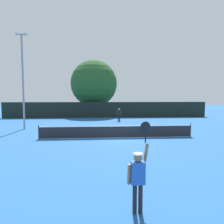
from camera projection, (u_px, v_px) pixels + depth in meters
name	position (u px, v px, depth m)	size (l,w,h in m)	color
ground_plane	(117.00, 138.00, 15.67)	(120.00, 120.00, 0.00)	#235693
tennis_net	(117.00, 131.00, 15.63)	(12.01, 0.08, 1.07)	#232328
perimeter_fence	(107.00, 110.00, 30.95)	(31.46, 0.12, 2.41)	black
player_serving	(138.00, 174.00, 5.46)	(0.68, 0.40, 2.54)	blue
player_receiving	(119.00, 113.00, 26.40)	(0.57, 0.24, 1.65)	black
tennis_ball	(113.00, 130.00, 19.24)	(0.07, 0.07, 0.07)	#CCE033
light_pole	(23.00, 75.00, 19.55)	(1.18, 0.28, 9.49)	gray
large_tree	(94.00, 84.00, 34.46)	(7.98, 7.98, 9.49)	brown
parked_car_near	(63.00, 109.00, 38.65)	(2.13, 4.30, 1.69)	red
parked_car_mid	(156.00, 110.00, 38.29)	(2.05, 4.26, 1.69)	black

